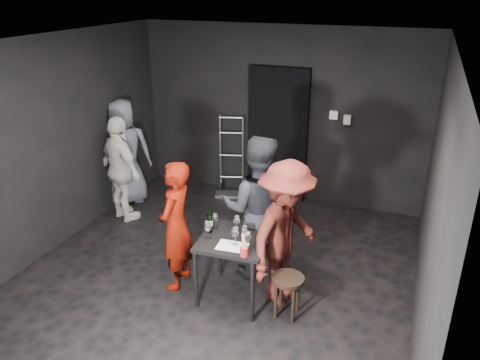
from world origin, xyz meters
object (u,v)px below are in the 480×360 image
at_px(server_red, 176,225).
at_px(bystander_cream, 121,168).
at_px(breadstick_cup, 244,245).
at_px(wine_bottle, 209,223).
at_px(bystander_grey, 124,147).
at_px(man_maroon, 286,228).
at_px(hand_truck, 231,180).
at_px(stool, 288,285).
at_px(woman_black, 258,197).
at_px(tasting_table, 235,246).

bearing_deg(server_red, bystander_cream, -131.74).
bearing_deg(breadstick_cup, wine_bottle, 149.25).
bearing_deg(bystander_grey, man_maroon, 119.19).
xyz_separation_m(hand_truck, bystander_grey, (-1.41, -0.87, 0.69)).
bearing_deg(hand_truck, bystander_cream, -145.97).
bearing_deg(stool, woman_black, 131.53).
distance_m(bystander_grey, wine_bottle, 2.76).
distance_m(hand_truck, woman_black, 2.45).
distance_m(stool, bystander_grey, 3.64).
bearing_deg(tasting_table, server_red, -179.38).
distance_m(hand_truck, server_red, 2.64).
bearing_deg(breadstick_cup, bystander_grey, 144.18).
distance_m(stool, wine_bottle, 1.06).
xyz_separation_m(hand_truck, man_maroon, (1.61, -2.39, 0.66)).
xyz_separation_m(hand_truck, server_red, (0.40, -2.56, 0.53)).
bearing_deg(bystander_cream, woman_black, -169.36).
bearing_deg(bystander_grey, server_red, 102.91).
bearing_deg(bystander_grey, wine_bottle, 109.00).
bearing_deg(woman_black, stool, 117.59).
bearing_deg(hand_truck, man_maroon, -73.34).
height_order(bystander_cream, wine_bottle, bystander_cream).
distance_m(server_red, bystander_grey, 2.48).
relative_size(stool, server_red, 0.31).
distance_m(bystander_grey, breadstick_cup, 3.36).
bearing_deg(bystander_grey, bystander_cream, 84.78).
xyz_separation_m(stool, wine_bottle, (-0.93, 0.12, 0.49)).
bearing_deg(bystander_grey, hand_truck, 177.64).
relative_size(man_maroon, bystander_cream, 1.10).
xyz_separation_m(man_maroon, breadstick_cup, (-0.29, -0.45, -0.02)).
bearing_deg(woman_black, tasting_table, 69.20).
relative_size(tasting_table, bystander_grey, 0.41).
distance_m(server_red, breadstick_cup, 0.97).
relative_size(tasting_table, bystander_cream, 0.46).
xyz_separation_m(man_maroon, bystander_cream, (-2.73, 0.99, -0.08)).
xyz_separation_m(woman_black, wine_bottle, (-0.37, -0.52, -0.14)).
relative_size(woman_black, bystander_cream, 1.23).
distance_m(tasting_table, woman_black, 0.64).
distance_m(man_maroon, bystander_cream, 2.91).
xyz_separation_m(stool, woman_black, (-0.56, 0.63, 0.63)).
distance_m(server_red, bystander_cream, 1.91).
xyz_separation_m(stool, bystander_cream, (-2.84, 1.25, 0.44)).
bearing_deg(server_red, man_maroon, 93.41).
height_order(server_red, woman_black, woman_black).
bearing_deg(man_maroon, bystander_cream, 86.37).
distance_m(man_maroon, breadstick_cup, 0.53).
relative_size(bystander_grey, wine_bottle, 6.25).
height_order(bystander_cream, bystander_grey, bystander_grey).
bearing_deg(wine_bottle, breadstick_cup, -30.75).
height_order(bystander_cream, breadstick_cup, bystander_cream).
height_order(bystander_grey, wine_bottle, bystander_grey).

